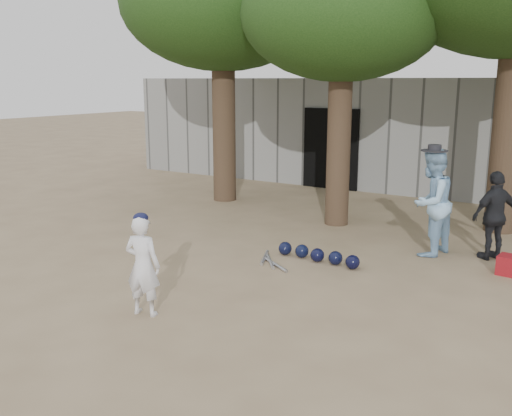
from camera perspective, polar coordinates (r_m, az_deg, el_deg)
The scene contains 7 objects.
ground at distance 8.90m, azimuth -6.74°, elevation -6.74°, with size 70.00×70.00×0.00m, color #937C5E.
boy_player at distance 7.37m, azimuth -11.25°, elevation -5.69°, with size 0.48×0.31×1.31m, color silver.
spectator_blue at distance 10.10m, azimuth 17.09°, elevation 0.52°, with size 0.89×0.69×1.83m, color #92BEE2.
spectator_dark at distance 10.26m, azimuth 22.78°, elevation -0.70°, with size 0.87×0.36×1.49m, color black.
back_building at distance 17.74m, azimuth 14.50°, elevation 7.60°, with size 16.00×5.24×3.00m.
helmet_row at distance 9.53m, azimuth 6.21°, elevation -4.67°, with size 1.51×0.34×0.23m.
bat_pile at distance 9.44m, azimuth 1.42°, elevation -5.33°, with size 0.84×0.80×0.06m.
Camera 1 is at (5.27, -6.54, 2.94)m, focal length 40.00 mm.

